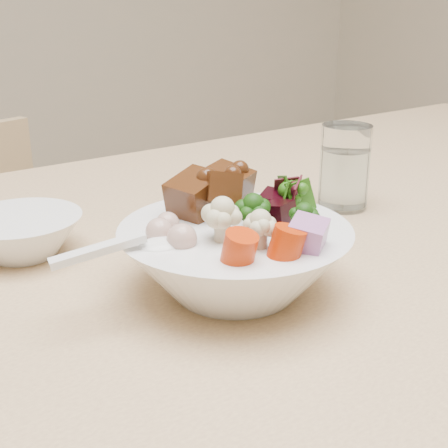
# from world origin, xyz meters

# --- Properties ---
(dining_table) EXTENTS (1.75, 1.08, 0.78)m
(dining_table) POSITION_xyz_m (0.10, 0.09, 0.70)
(dining_table) COLOR #DBB981
(dining_table) RESTS_ON ground
(food_bowl) EXTENTS (0.22, 0.22, 0.12)m
(food_bowl) POSITION_xyz_m (-0.13, -0.01, 0.82)
(food_bowl) COLOR white
(food_bowl) RESTS_ON dining_table
(soup_spoon) EXTENTS (0.12, 0.04, 0.02)m
(soup_spoon) POSITION_xyz_m (-0.22, -0.02, 0.85)
(soup_spoon) COLOR white
(soup_spoon) RESTS_ON food_bowl
(water_glass) EXTENTS (0.07, 0.07, 0.11)m
(water_glass) POSITION_xyz_m (0.13, 0.13, 0.83)
(water_glass) COLOR white
(water_glass) RESTS_ON dining_table
(side_bowl) EXTENTS (0.13, 0.13, 0.04)m
(side_bowl) POSITION_xyz_m (-0.29, 0.18, 0.80)
(side_bowl) COLOR white
(side_bowl) RESTS_ON dining_table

